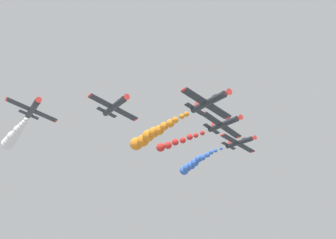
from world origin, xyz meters
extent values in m
cylinder|color=#23282D|center=(-0.28, 13.05, 132.65)|extent=(1.43, 9.00, 1.43)
cone|color=red|center=(-0.28, 18.15, 132.65)|extent=(1.36, 1.20, 1.36)
cube|color=#23282D|center=(-0.25, 12.65, 132.56)|extent=(8.62, 1.90, 3.57)
cylinder|color=red|center=(-4.52, 12.65, 130.86)|extent=(0.47, 1.40, 0.47)
cylinder|color=red|center=(4.03, 12.65, 134.26)|extent=(0.47, 1.40, 0.47)
cube|color=#23282D|center=(-0.30, 9.05, 132.69)|extent=(3.60, 1.20, 1.57)
cube|color=red|center=(-0.64, 8.95, 133.55)|extent=(0.72, 1.10, 1.54)
ellipsoid|color=black|center=(-0.47, 14.85, 133.11)|extent=(1.00, 2.20, 0.95)
sphere|color=orange|center=(-0.28, 6.30, 132.54)|extent=(0.96, 0.96, 0.96)
sphere|color=orange|center=(-0.36, 4.55, 132.60)|extent=(1.00, 1.00, 1.00)
sphere|color=orange|center=(0.01, 2.80, 132.32)|extent=(1.26, 1.26, 1.26)
sphere|color=orange|center=(0.08, 1.05, 132.12)|extent=(1.60, 1.60, 1.60)
sphere|color=orange|center=(0.46, -0.70, 131.91)|extent=(1.65, 1.65, 1.65)
sphere|color=orange|center=(0.58, -2.45, 131.56)|extent=(1.95, 1.95, 1.95)
sphere|color=orange|center=(0.87, -4.20, 131.50)|extent=(2.13, 2.13, 2.13)
sphere|color=orange|center=(1.28, -5.95, 131.13)|extent=(2.43, 2.43, 2.43)
sphere|color=orange|center=(1.61, -7.70, 130.47)|extent=(2.50, 2.50, 2.50)
sphere|color=orange|center=(2.31, -9.45, 130.07)|extent=(2.70, 2.70, 2.70)
cylinder|color=#23282D|center=(-11.18, 2.34, 133.13)|extent=(1.46, 9.00, 1.46)
cone|color=red|center=(-11.18, 7.44, 133.13)|extent=(1.39, 1.20, 1.39)
cube|color=#23282D|center=(-11.14, 1.94, 133.03)|extent=(8.44, 1.90, 3.99)
cylinder|color=red|center=(-15.32, 1.94, 131.12)|extent=(0.48, 1.40, 0.48)
cylinder|color=red|center=(-6.96, 1.94, 134.95)|extent=(0.48, 1.40, 0.48)
cube|color=#23282D|center=(-11.20, -1.66, 133.17)|extent=(3.53, 1.20, 1.75)
cube|color=red|center=(-11.58, -1.76, 134.00)|extent=(0.79, 1.10, 1.51)
ellipsoid|color=black|center=(-11.39, 4.14, 133.58)|extent=(1.02, 2.20, 0.97)
sphere|color=red|center=(-11.09, -4.87, 132.99)|extent=(1.05, 1.05, 1.05)
sphere|color=red|center=(-10.82, -7.08, 132.94)|extent=(1.13, 1.13, 1.13)
sphere|color=red|center=(-10.62, -9.28, 133.03)|extent=(1.41, 1.41, 1.41)
sphere|color=red|center=(-10.13, -11.49, 132.67)|extent=(1.43, 1.43, 1.43)
sphere|color=red|center=(-9.39, -13.70, 132.63)|extent=(1.62, 1.62, 1.62)
sphere|color=red|center=(-8.68, -15.91, 132.25)|extent=(1.81, 1.81, 1.81)
sphere|color=red|center=(-7.86, -18.12, 132.08)|extent=(2.12, 2.12, 2.12)
cylinder|color=#23282D|center=(11.37, 1.18, 133.60)|extent=(1.40, 9.00, 1.40)
cone|color=red|center=(11.37, 6.28, 133.60)|extent=(1.33, 1.20, 1.33)
cube|color=#23282D|center=(11.41, 0.78, 133.51)|extent=(8.74, 1.90, 3.21)
cylinder|color=red|center=(7.07, 0.78, 131.98)|extent=(0.46, 1.40, 0.46)
cylinder|color=red|center=(15.75, 0.78, 135.03)|extent=(0.46, 1.40, 0.46)
cube|color=#23282D|center=(11.36, -2.82, 133.65)|extent=(3.65, 1.20, 1.43)
cube|color=red|center=(11.06, -2.92, 134.51)|extent=(0.66, 1.10, 1.56)
ellipsoid|color=black|center=(11.21, 2.98, 134.07)|extent=(0.99, 2.20, 0.93)
cylinder|color=#23282D|center=(-23.17, -7.61, 132.79)|extent=(1.41, 9.00, 1.41)
cone|color=red|center=(-23.17, -2.51, 132.79)|extent=(1.34, 1.20, 1.34)
cube|color=#23282D|center=(-23.14, -8.01, 132.70)|extent=(8.71, 1.90, 3.30)
cylinder|color=red|center=(-27.46, -8.01, 131.13)|extent=(0.46, 1.40, 0.46)
cylinder|color=red|center=(-18.81, -8.01, 134.26)|extent=(0.46, 1.40, 0.46)
cube|color=#23282D|center=(-23.19, -11.61, 132.84)|extent=(3.63, 1.20, 1.46)
cube|color=red|center=(-23.50, -11.71, 133.70)|extent=(0.68, 1.10, 1.55)
ellipsoid|color=black|center=(-23.34, -5.81, 133.26)|extent=(0.99, 2.20, 0.93)
sphere|color=blue|center=(-23.25, -14.74, 132.76)|extent=(0.81, 0.81, 0.81)
sphere|color=blue|center=(-23.04, -16.87, 132.62)|extent=(1.02, 1.02, 1.02)
sphere|color=blue|center=(-23.18, -18.99, 132.56)|extent=(1.20, 1.20, 1.20)
sphere|color=blue|center=(-23.42, -21.12, 132.30)|extent=(1.46, 1.46, 1.46)
sphere|color=blue|center=(-23.22, -23.25, 131.96)|extent=(1.77, 1.77, 1.77)
sphere|color=blue|center=(-23.38, -25.38, 131.90)|extent=(1.91, 1.91, 1.91)
sphere|color=blue|center=(-23.53, -27.50, 131.27)|extent=(2.21, 2.21, 2.21)
sphere|color=blue|center=(-23.68, -29.63, 130.82)|extent=(2.36, 2.36, 2.36)
sphere|color=blue|center=(-23.59, -31.76, 130.48)|extent=(2.41, 2.41, 2.41)
sphere|color=blue|center=(-23.86, -33.89, 129.99)|extent=(2.64, 2.64, 2.64)
cylinder|color=#23282D|center=(23.67, -7.49, 133.69)|extent=(1.38, 9.00, 1.38)
cone|color=red|center=(23.67, -2.39, 133.69)|extent=(1.31, 1.20, 1.31)
cube|color=#23282D|center=(23.70, -7.89, 133.60)|extent=(8.84, 1.90, 2.89)
cylinder|color=red|center=(19.31, -7.89, 132.24)|extent=(0.45, 1.40, 0.45)
cylinder|color=red|center=(28.09, -7.89, 134.96)|extent=(0.45, 1.40, 0.45)
cube|color=#23282D|center=(23.66, -11.49, 133.74)|extent=(3.68, 1.20, 1.30)
cube|color=red|center=(23.38, -11.59, 134.62)|extent=(0.61, 1.10, 1.57)
ellipsoid|color=black|center=(23.52, -5.69, 134.17)|extent=(0.97, 2.20, 0.91)
sphere|color=white|center=(23.64, -14.52, 133.55)|extent=(0.87, 0.87, 0.87)
sphere|color=white|center=(23.61, -16.54, 133.56)|extent=(1.12, 1.12, 1.12)
sphere|color=white|center=(23.72, -18.56, 133.53)|extent=(1.31, 1.31, 1.31)
sphere|color=white|center=(23.74, -20.58, 133.44)|extent=(1.59, 1.59, 1.59)
sphere|color=white|center=(23.97, -22.60, 133.41)|extent=(1.83, 1.83, 1.83)
sphere|color=white|center=(23.91, -24.62, 133.30)|extent=(1.95, 1.95, 1.95)
sphere|color=white|center=(23.90, -26.64, 133.25)|extent=(2.10, 2.10, 2.10)
sphere|color=white|center=(24.26, -28.66, 133.30)|extent=(2.32, 2.32, 2.32)
sphere|color=white|center=(24.14, -30.68, 133.16)|extent=(2.64, 2.64, 2.64)
sphere|color=white|center=(24.40, -32.70, 132.92)|extent=(2.69, 2.69, 2.69)
sphere|color=white|center=(24.52, -34.72, 132.76)|extent=(2.95, 2.95, 2.95)
camera|label=1|loc=(33.67, 61.72, 112.12)|focal=41.09mm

